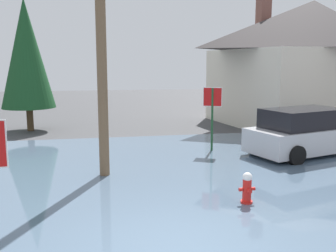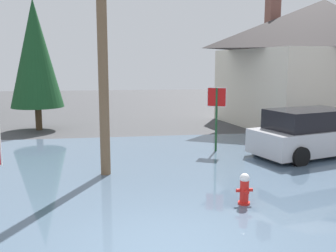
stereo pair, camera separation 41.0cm
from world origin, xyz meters
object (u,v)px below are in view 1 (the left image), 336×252
(utility_pole, at_px, (100,0))
(stop_sign_far, at_px, (212,106))
(parked_car, at_px, (308,133))
(pine_tree_mid_left, at_px, (26,54))
(fire_hydrant, at_px, (247,189))
(house, at_px, (311,61))

(utility_pole, xyz_separation_m, stop_sign_far, (3.92, 2.40, -3.18))
(utility_pole, distance_m, parked_car, 8.26)
(stop_sign_far, distance_m, pine_tree_mid_left, 9.46)
(utility_pole, distance_m, pine_tree_mid_left, 8.95)
(fire_hydrant, height_order, pine_tree_mid_left, pine_tree_mid_left)
(fire_hydrant, height_order, house, house)
(utility_pole, bearing_deg, fire_hydrant, -42.76)
(utility_pole, relative_size, stop_sign_far, 3.99)
(fire_hydrant, relative_size, house, 0.07)
(parked_car, bearing_deg, utility_pole, -169.30)
(utility_pole, xyz_separation_m, house, (11.08, 8.13, -1.52))
(stop_sign_far, relative_size, house, 0.22)
(fire_hydrant, bearing_deg, house, 54.12)
(utility_pole, bearing_deg, house, 36.27)
(house, relative_size, parked_car, 2.20)
(house, distance_m, pine_tree_mid_left, 14.34)
(fire_hydrant, relative_size, stop_sign_far, 0.32)
(utility_pole, relative_size, parked_car, 1.91)
(stop_sign_far, height_order, pine_tree_mid_left, pine_tree_mid_left)
(stop_sign_far, xyz_separation_m, pine_tree_mid_left, (-7.18, 5.84, 1.96))
(stop_sign_far, distance_m, parked_car, 3.44)
(fire_hydrant, relative_size, utility_pole, 0.08)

